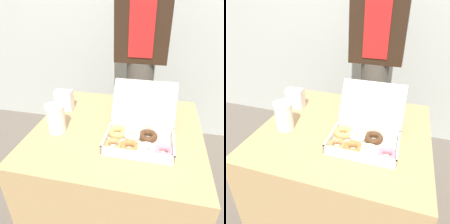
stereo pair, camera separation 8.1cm
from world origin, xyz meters
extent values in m
plane|color=#665B51|center=(0.00, 0.00, 0.00)|extent=(14.00, 14.00, 0.00)
cube|color=tan|center=(0.00, 0.00, 0.35)|extent=(0.84, 0.78, 0.71)
cube|color=silver|center=(0.12, -0.11, 0.71)|extent=(0.31, 0.21, 0.01)
cube|color=silver|center=(-0.03, -0.11, 0.74)|extent=(0.01, 0.21, 0.04)
cube|color=silver|center=(0.27, -0.11, 0.74)|extent=(0.01, 0.21, 0.04)
cube|color=silver|center=(0.12, -0.22, 0.74)|extent=(0.31, 0.01, 0.04)
cube|color=silver|center=(0.12, -0.01, 0.74)|extent=(0.31, 0.01, 0.04)
cube|color=silver|center=(0.12, 0.05, 0.85)|extent=(0.31, 0.11, 0.19)
torus|color=#B27F4C|center=(0.01, -0.16, 0.73)|extent=(0.12, 0.12, 0.03)
torus|color=tan|center=(0.01, -0.07, 0.73)|extent=(0.10, 0.10, 0.03)
torus|color=#A87038|center=(0.09, -0.16, 0.73)|extent=(0.12, 0.12, 0.03)
torus|color=silver|center=(0.09, -0.07, 0.73)|extent=(0.09, 0.09, 0.03)
torus|color=white|center=(0.16, -0.16, 0.73)|extent=(0.12, 0.12, 0.03)
torus|color=#4C2D19|center=(0.16, -0.07, 0.73)|extent=(0.12, 0.12, 0.03)
torus|color=pink|center=(0.23, -0.16, 0.73)|extent=(0.11, 0.11, 0.03)
cylinder|color=silver|center=(-0.29, -0.09, 0.77)|extent=(0.09, 0.09, 0.13)
cylinder|color=white|center=(-0.29, -0.09, 0.85)|extent=(0.09, 0.09, 0.01)
cube|color=silver|center=(-0.34, 0.14, 0.77)|extent=(0.10, 0.05, 0.12)
cylinder|color=#4C4742|center=(0.04, 0.64, 0.44)|extent=(0.20, 0.20, 0.88)
cube|color=black|center=(0.04, 0.64, 1.17)|extent=(0.36, 0.16, 0.57)
cube|color=red|center=(0.04, 0.55, 1.11)|extent=(0.16, 0.01, 0.36)
camera|label=1|loc=(0.17, -0.91, 1.33)|focal=35.00mm
camera|label=2|loc=(0.25, -0.89, 1.33)|focal=35.00mm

